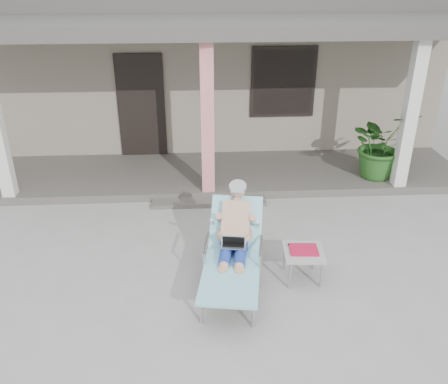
{
  "coord_description": "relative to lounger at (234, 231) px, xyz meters",
  "views": [
    {
      "loc": [
        -0.18,
        -5.57,
        3.88
      ],
      "look_at": [
        0.19,
        0.6,
        0.85
      ],
      "focal_mm": 38.0,
      "sensor_mm": 36.0,
      "label": 1
    }
  ],
  "objects": [
    {
      "name": "side_table",
      "position": [
        0.92,
        -0.04,
        -0.36
      ],
      "size": [
        0.56,
        0.56,
        0.47
      ],
      "rotation": [
        0.0,
        0.0,
        -0.07
      ],
      "color": "#A4A4A0",
      "rests_on": "ground"
    },
    {
      "name": "house",
      "position": [
        -0.26,
        6.84,
        0.91
      ],
      "size": [
        10.4,
        5.4,
        3.3
      ],
      "color": "gray",
      "rests_on": "ground"
    },
    {
      "name": "ground",
      "position": [
        -0.26,
        0.34,
        -0.75
      ],
      "size": [
        60.0,
        60.0,
        0.0
      ],
      "primitive_type": "plane",
      "color": "#9E9E99",
      "rests_on": "ground"
    },
    {
      "name": "porch_deck",
      "position": [
        -0.26,
        3.34,
        -0.68
      ],
      "size": [
        10.0,
        2.0,
        0.15
      ],
      "primitive_type": "cube",
      "color": "#605B56",
      "rests_on": "ground"
    },
    {
      "name": "porch_overhang",
      "position": [
        -0.26,
        3.29,
        2.04
      ],
      "size": [
        10.0,
        2.3,
        2.85
      ],
      "color": "silver",
      "rests_on": "porch_deck"
    },
    {
      "name": "porch_step",
      "position": [
        -0.26,
        2.19,
        -0.71
      ],
      "size": [
        2.0,
        0.3,
        0.07
      ],
      "primitive_type": "cube",
      "color": "#605B56",
      "rests_on": "ground"
    },
    {
      "name": "lounger",
      "position": [
        0.0,
        0.0,
        0.0
      ],
      "size": [
        0.98,
        1.94,
        1.22
      ],
      "rotation": [
        0.0,
        0.0,
        -0.16
      ],
      "color": "#B7B7BC",
      "rests_on": "ground"
    },
    {
      "name": "potted_palm",
      "position": [
        2.98,
        2.91,
        0.04
      ],
      "size": [
        1.38,
        1.27,
        1.28
      ],
      "primitive_type": "imported",
      "rotation": [
        0.0,
        0.0,
        0.28
      ],
      "color": "#26591E",
      "rests_on": "porch_deck"
    }
  ]
}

